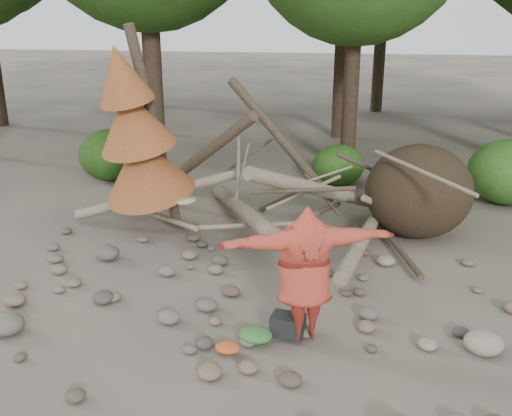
# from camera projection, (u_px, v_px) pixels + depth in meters

# --- Properties ---
(ground) EXTENTS (120.00, 120.00, 0.00)m
(ground) POSITION_uv_depth(u_px,v_px,m) (258.00, 329.00, 8.59)
(ground) COLOR #514C44
(ground) RESTS_ON ground
(deadfall_pile) EXTENTS (8.55, 5.24, 3.30)m
(deadfall_pile) POSITION_uv_depth(u_px,v_px,m) (390.00, 193.00, 11.87)
(deadfall_pile) COLOR #332619
(deadfall_pile) RESTS_ON ground
(dead_conifer) EXTENTS (2.06, 2.16, 4.35)m
(dead_conifer) POSITION_uv_depth(u_px,v_px,m) (137.00, 137.00, 11.57)
(dead_conifer) COLOR #4C3F30
(dead_conifer) RESTS_ON ground
(bush_left) EXTENTS (1.80, 1.80, 1.44)m
(bush_left) POSITION_uv_depth(u_px,v_px,m) (112.00, 155.00, 15.99)
(bush_left) COLOR #224813
(bush_left) RESTS_ON ground
(bush_mid) EXTENTS (1.40, 1.40, 1.12)m
(bush_mid) POSITION_uv_depth(u_px,v_px,m) (338.00, 165.00, 15.52)
(bush_mid) COLOR #2D5B1A
(bush_mid) RESTS_ON ground
(bush_right) EXTENTS (2.00, 2.00, 1.60)m
(bush_right) POSITION_uv_depth(u_px,v_px,m) (510.00, 172.00, 13.97)
(bush_right) COLOR #376C21
(bush_right) RESTS_ON ground
(frisbee_thrower) EXTENTS (3.23, 1.47, 1.99)m
(frisbee_thrower) POSITION_uv_depth(u_px,v_px,m) (305.00, 274.00, 7.92)
(frisbee_thrower) COLOR #B13727
(frisbee_thrower) RESTS_ON ground
(backpack) EXTENTS (0.52, 0.38, 0.32)m
(backpack) POSITION_uv_depth(u_px,v_px,m) (288.00, 329.00, 8.29)
(backpack) COLOR black
(backpack) RESTS_ON ground
(cloth_green) EXTENTS (0.49, 0.41, 0.18)m
(cloth_green) POSITION_uv_depth(u_px,v_px,m) (255.00, 338.00, 8.18)
(cloth_green) COLOR #31702D
(cloth_green) RESTS_ON ground
(cloth_orange) EXTENTS (0.35, 0.29, 0.13)m
(cloth_orange) POSITION_uv_depth(u_px,v_px,m) (228.00, 351.00, 7.93)
(cloth_orange) COLOR #BE4F20
(cloth_orange) RESTS_ON ground
(boulder_front_left) EXTENTS (0.54, 0.49, 0.32)m
(boulder_front_left) POSITION_uv_depth(u_px,v_px,m) (6.00, 324.00, 8.42)
(boulder_front_left) COLOR #615C51
(boulder_front_left) RESTS_ON ground
(boulder_mid_right) EXTENTS (0.54, 0.49, 0.32)m
(boulder_mid_right) POSITION_uv_depth(u_px,v_px,m) (484.00, 343.00, 7.93)
(boulder_mid_right) COLOR gray
(boulder_mid_right) RESTS_ON ground
(boulder_mid_left) EXTENTS (0.47, 0.43, 0.28)m
(boulder_mid_left) POSITION_uv_depth(u_px,v_px,m) (107.00, 253.00, 10.94)
(boulder_mid_left) COLOR #574F49
(boulder_mid_left) RESTS_ON ground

